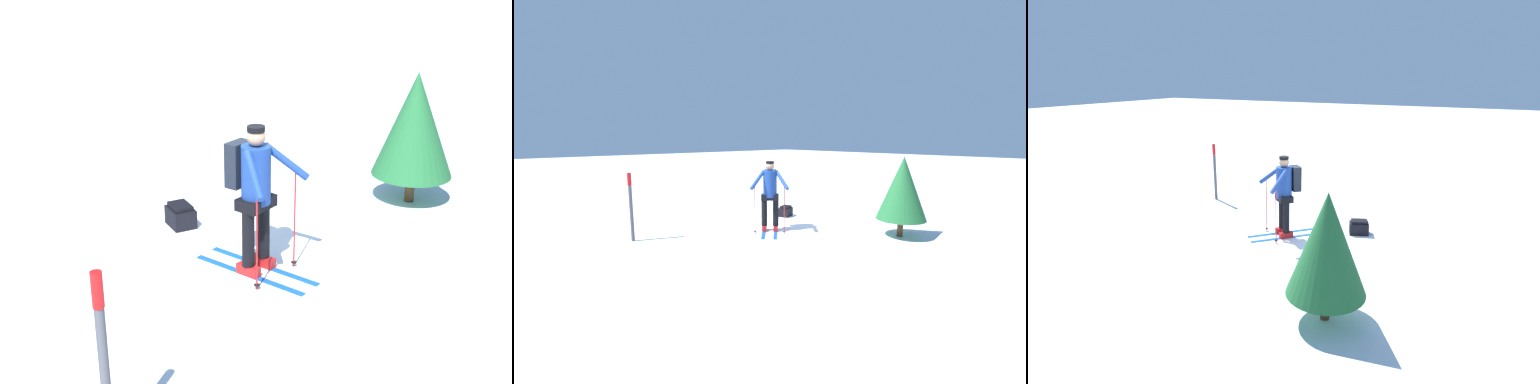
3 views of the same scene
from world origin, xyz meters
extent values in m
plane|color=white|center=(0.00, 0.00, 0.00)|extent=(80.00, 80.00, 0.00)
cube|color=#144C9E|center=(0.49, -0.06, 0.01)|extent=(1.19, 1.21, 0.01)
cube|color=red|center=(0.49, -0.06, 0.07)|extent=(0.29, 0.29, 0.12)
cylinder|color=black|center=(0.49, -0.06, 0.51)|extent=(0.15, 0.15, 0.76)
cube|color=#144C9E|center=(0.70, -0.26, 0.01)|extent=(1.19, 1.21, 0.01)
cube|color=red|center=(0.70, -0.26, 0.07)|extent=(0.29, 0.29, 0.12)
cylinder|color=black|center=(0.70, -0.26, 0.51)|extent=(0.15, 0.15, 0.76)
cube|color=black|center=(0.59, -0.16, 0.89)|extent=(0.53, 0.53, 0.14)
cylinder|color=navy|center=(0.59, -0.16, 1.24)|extent=(0.35, 0.35, 0.69)
sphere|color=tan|center=(0.59, -0.16, 1.69)|extent=(0.22, 0.22, 0.22)
cylinder|color=black|center=(0.59, -0.16, 1.79)|extent=(0.21, 0.21, 0.06)
cube|color=black|center=(0.41, -0.35, 1.31)|extent=(0.35, 0.34, 0.54)
cylinder|color=red|center=(0.54, 0.31, 0.64)|extent=(0.02, 0.02, 1.27)
cylinder|color=black|center=(0.54, 0.31, 0.06)|extent=(0.07, 0.07, 0.01)
cylinder|color=navy|center=(0.52, 0.20, 1.36)|extent=(0.19, 0.56, 0.46)
cylinder|color=red|center=(1.06, -0.20, 0.64)|extent=(0.02, 0.02, 1.27)
cylinder|color=black|center=(1.06, -0.20, 0.06)|extent=(0.07, 0.07, 0.01)
cylinder|color=navy|center=(0.95, -0.23, 1.36)|extent=(0.56, 0.20, 0.46)
cube|color=black|center=(-0.87, -1.04, 0.13)|extent=(0.51, 0.45, 0.26)
cube|color=black|center=(-0.87, -1.04, 0.29)|extent=(0.43, 0.37, 0.06)
cylinder|color=#4C4C51|center=(3.59, -1.66, 0.81)|extent=(0.08, 0.08, 1.62)
cylinder|color=red|center=(3.59, -1.66, 1.47)|extent=(0.09, 0.09, 0.29)
cylinder|color=#4C331E|center=(-1.42, 2.40, 0.22)|extent=(0.14, 0.14, 0.43)
cone|color=#1E5B2D|center=(-1.42, 2.40, 1.20)|extent=(1.18, 1.18, 1.54)
camera|label=1|loc=(8.27, -1.03, 4.00)|focal=50.00mm
camera|label=2|loc=(6.46, 6.25, 2.43)|focal=24.00mm
camera|label=3|loc=(-3.26, 7.27, 3.51)|focal=28.00mm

